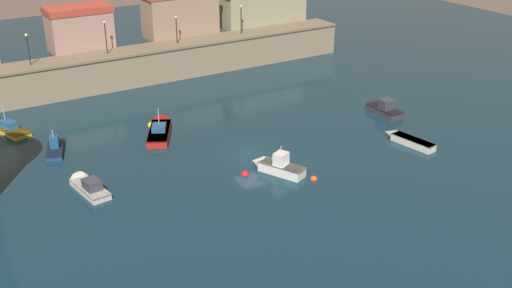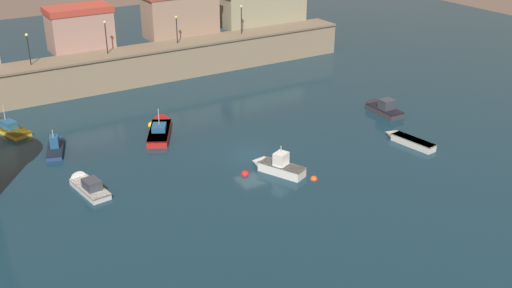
{
  "view_description": "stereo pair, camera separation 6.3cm",
  "coord_description": "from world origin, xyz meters",
  "px_view_note": "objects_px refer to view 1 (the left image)",
  "views": [
    {
      "loc": [
        -25.51,
        -42.3,
        23.15
      ],
      "look_at": [
        0.0,
        -0.78,
        1.38
      ],
      "focal_mm": 43.26,
      "sensor_mm": 36.0,
      "label": 1
    },
    {
      "loc": [
        -25.46,
        -42.33,
        23.15
      ],
      "look_at": [
        0.0,
        -0.78,
        1.38
      ],
      "focal_mm": 43.26,
      "sensor_mm": 36.0,
      "label": 2
    }
  ],
  "objects_px": {
    "moored_boat_2": "(1,125)",
    "moored_boat_5": "(56,144)",
    "moored_boat_1": "(276,166)",
    "moored_boat_0": "(380,107)",
    "moored_boat_6": "(160,128)",
    "quay_lamp_0": "(28,44)",
    "quay_lamp_2": "(176,25)",
    "mooring_buoy_1": "(152,126)",
    "moored_boat_4": "(85,184)",
    "mooring_buoy_0": "(245,175)",
    "mooring_buoy_2": "(314,179)",
    "quay_lamp_1": "(105,32)",
    "quay_lamp_3": "(241,15)",
    "moored_boat_3": "(407,140)"
  },
  "relations": [
    {
      "from": "quay_lamp_0",
      "to": "quay_lamp_1",
      "type": "xyz_separation_m",
      "value": [
        8.49,
        0.0,
        0.19
      ]
    },
    {
      "from": "moored_boat_0",
      "to": "mooring_buoy_1",
      "type": "xyz_separation_m",
      "value": [
        -21.79,
        8.94,
        -0.5
      ]
    },
    {
      "from": "quay_lamp_0",
      "to": "quay_lamp_2",
      "type": "xyz_separation_m",
      "value": [
        17.19,
        0.0,
        -0.06
      ]
    },
    {
      "from": "moored_boat_0",
      "to": "mooring_buoy_0",
      "type": "xyz_separation_m",
      "value": [
        -19.38,
        -5.08,
        -0.5
      ]
    },
    {
      "from": "moored_boat_1",
      "to": "moored_boat_5",
      "type": "height_order",
      "value": "moored_boat_1"
    },
    {
      "from": "quay_lamp_2",
      "to": "moored_boat_0",
      "type": "height_order",
      "value": "quay_lamp_2"
    },
    {
      "from": "moored_boat_0",
      "to": "mooring_buoy_2",
      "type": "relative_size",
      "value": 8.8
    },
    {
      "from": "quay_lamp_1",
      "to": "mooring_buoy_2",
      "type": "distance_m",
      "value": 32.48
    },
    {
      "from": "quay_lamp_3",
      "to": "moored_boat_0",
      "type": "xyz_separation_m",
      "value": [
        3.59,
        -22.47,
        -5.9
      ]
    },
    {
      "from": "moored_boat_1",
      "to": "quay_lamp_3",
      "type": "bearing_deg",
      "value": -49.57
    },
    {
      "from": "moored_boat_1",
      "to": "moored_boat_6",
      "type": "height_order",
      "value": "moored_boat_6"
    },
    {
      "from": "moored_boat_1",
      "to": "mooring_buoy_1",
      "type": "relative_size",
      "value": 6.46
    },
    {
      "from": "moored_boat_0",
      "to": "moored_boat_5",
      "type": "relative_size",
      "value": 0.95
    },
    {
      "from": "quay_lamp_0",
      "to": "moored_boat_4",
      "type": "relative_size",
      "value": 0.6
    },
    {
      "from": "mooring_buoy_0",
      "to": "moored_boat_2",
      "type": "bearing_deg",
      "value": 125.68
    },
    {
      "from": "quay_lamp_0",
      "to": "mooring_buoy_1",
      "type": "bearing_deg",
      "value": -59.68
    },
    {
      "from": "quay_lamp_0",
      "to": "quay_lamp_1",
      "type": "height_order",
      "value": "quay_lamp_1"
    },
    {
      "from": "quay_lamp_0",
      "to": "quay_lamp_2",
      "type": "relative_size",
      "value": 1.03
    },
    {
      "from": "quay_lamp_0",
      "to": "moored_boat_0",
      "type": "distance_m",
      "value": 37.69
    },
    {
      "from": "moored_boat_5",
      "to": "quay_lamp_2",
      "type": "bearing_deg",
      "value": -35.12
    },
    {
      "from": "quay_lamp_1",
      "to": "mooring_buoy_1",
      "type": "xyz_separation_m",
      "value": [
        -0.58,
        -13.53,
        -6.46
      ]
    },
    {
      "from": "quay_lamp_2",
      "to": "moored_boat_4",
      "type": "xyz_separation_m",
      "value": [
        -18.85,
        -22.97,
        -5.85
      ]
    },
    {
      "from": "moored_boat_2",
      "to": "mooring_buoy_1",
      "type": "distance_m",
      "value": 14.68
    },
    {
      "from": "moored_boat_4",
      "to": "moored_boat_6",
      "type": "relative_size",
      "value": 0.82
    },
    {
      "from": "moored_boat_6",
      "to": "mooring_buoy_1",
      "type": "distance_m",
      "value": 1.99
    },
    {
      "from": "moored_boat_1",
      "to": "moored_boat_5",
      "type": "relative_size",
      "value": 0.94
    },
    {
      "from": "quay_lamp_2",
      "to": "moored_boat_1",
      "type": "relative_size",
      "value": 0.65
    },
    {
      "from": "moored_boat_3",
      "to": "moored_boat_0",
      "type": "bearing_deg",
      "value": -32.86
    },
    {
      "from": "moored_boat_2",
      "to": "moored_boat_6",
      "type": "relative_size",
      "value": 1.06
    },
    {
      "from": "moored_boat_1",
      "to": "moored_boat_4",
      "type": "xyz_separation_m",
      "value": [
        -14.44,
        5.5,
        -0.21
      ]
    },
    {
      "from": "moored_boat_2",
      "to": "moored_boat_5",
      "type": "xyz_separation_m",
      "value": [
        3.3,
        -7.62,
        0.04
      ]
    },
    {
      "from": "moored_boat_5",
      "to": "mooring_buoy_0",
      "type": "distance_m",
      "value": 18.06
    },
    {
      "from": "moored_boat_6",
      "to": "mooring_buoy_1",
      "type": "relative_size",
      "value": 8.83
    },
    {
      "from": "moored_boat_5",
      "to": "mooring_buoy_2",
      "type": "distance_m",
      "value": 23.71
    },
    {
      "from": "moored_boat_0",
      "to": "mooring_buoy_1",
      "type": "distance_m",
      "value": 23.56
    },
    {
      "from": "quay_lamp_0",
      "to": "mooring_buoy_2",
      "type": "bearing_deg",
      "value": -64.79
    },
    {
      "from": "quay_lamp_1",
      "to": "moored_boat_6",
      "type": "height_order",
      "value": "quay_lamp_1"
    },
    {
      "from": "moored_boat_4",
      "to": "moored_boat_5",
      "type": "distance_m",
      "value": 8.99
    },
    {
      "from": "moored_boat_3",
      "to": "quay_lamp_1",
      "type": "bearing_deg",
      "value": 22.72
    },
    {
      "from": "quay_lamp_1",
      "to": "moored_boat_5",
      "type": "height_order",
      "value": "quay_lamp_1"
    },
    {
      "from": "moored_boat_1",
      "to": "moored_boat_4",
      "type": "bearing_deg",
      "value": 44.67
    },
    {
      "from": "moored_boat_2",
      "to": "moored_boat_5",
      "type": "bearing_deg",
      "value": -174.98
    },
    {
      "from": "moored_boat_2",
      "to": "moored_boat_6",
      "type": "bearing_deg",
      "value": -143.64
    },
    {
      "from": "quay_lamp_0",
      "to": "mooring_buoy_2",
      "type": "height_order",
      "value": "quay_lamp_0"
    },
    {
      "from": "moored_boat_3",
      "to": "mooring_buoy_0",
      "type": "height_order",
      "value": "moored_boat_3"
    },
    {
      "from": "quay_lamp_1",
      "to": "moored_boat_0",
      "type": "bearing_deg",
      "value": -46.64
    },
    {
      "from": "mooring_buoy_1",
      "to": "mooring_buoy_0",
      "type": "bearing_deg",
      "value": -80.22
    },
    {
      "from": "mooring_buoy_1",
      "to": "mooring_buoy_2",
      "type": "distance_m",
      "value": 18.94
    },
    {
      "from": "mooring_buoy_0",
      "to": "moored_boat_3",
      "type": "bearing_deg",
      "value": -8.14
    },
    {
      "from": "moored_boat_1",
      "to": "moored_boat_5",
      "type": "bearing_deg",
      "value": 20.28
    }
  ]
}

